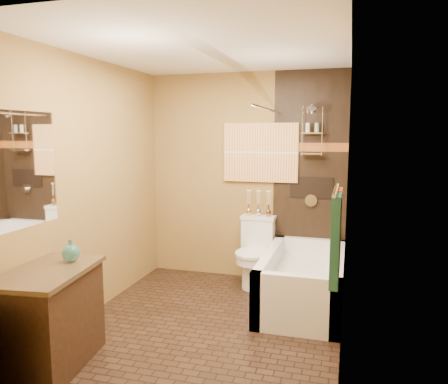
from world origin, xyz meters
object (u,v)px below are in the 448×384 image
at_px(sunset_painting, 260,153).
at_px(toilet, 255,252).
at_px(vanity, 49,318).
at_px(bathtub, 303,285).

height_order(sunset_painting, toilet, sunset_painting).
bearing_deg(toilet, sunset_painting, 91.56).
bearing_deg(sunset_painting, toilet, -90.00).
bearing_deg(vanity, bathtub, 38.30).
bearing_deg(toilet, vanity, -115.21).
distance_m(bathtub, toilet, 0.79).
distance_m(bathtub, vanity, 2.46).
height_order(bathtub, vanity, vanity).
height_order(sunset_painting, vanity, sunset_painting).
distance_m(sunset_painting, toilet, 1.18).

